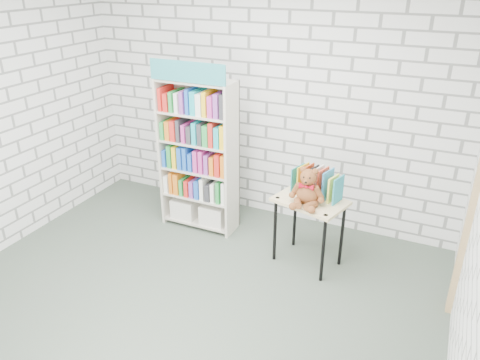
% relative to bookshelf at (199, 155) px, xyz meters
% --- Properties ---
extents(ground, '(4.50, 4.50, 0.00)m').
position_rel_bookshelf_xyz_m(ground, '(0.56, -1.36, -0.89)').
color(ground, '#445044').
rests_on(ground, ground).
extents(room_shell, '(4.52, 4.02, 2.81)m').
position_rel_bookshelf_xyz_m(room_shell, '(0.56, -1.36, 0.89)').
color(room_shell, silver).
rests_on(room_shell, ground).
extents(bookshelf, '(0.87, 0.34, 1.96)m').
position_rel_bookshelf_xyz_m(bookshelf, '(0.00, 0.00, 0.00)').
color(bookshelf, beige).
rests_on(bookshelf, ground).
extents(display_table, '(0.78, 0.63, 0.73)m').
position_rel_bookshelf_xyz_m(display_table, '(1.39, -0.23, -0.27)').
color(display_table, '#E0C686').
rests_on(display_table, ground).
extents(table_books, '(0.51, 0.33, 0.28)m').
position_rel_bookshelf_xyz_m(table_books, '(1.42, -0.12, -0.03)').
color(table_books, teal).
rests_on(table_books, display_table).
extents(teddy_bear, '(0.35, 0.32, 0.38)m').
position_rel_bookshelf_xyz_m(teddy_bear, '(1.38, -0.33, -0.02)').
color(teddy_bear, brown).
rests_on(teddy_bear, display_table).
extents(door_trim, '(0.05, 0.12, 2.10)m').
position_rel_bookshelf_xyz_m(door_trim, '(2.78, -0.41, 0.16)').
color(door_trim, tan).
rests_on(door_trim, ground).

